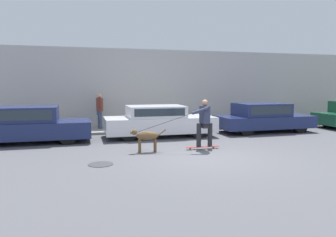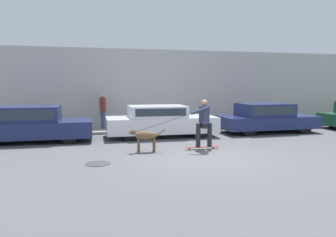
% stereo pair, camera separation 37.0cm
% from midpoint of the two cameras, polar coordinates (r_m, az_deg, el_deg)
% --- Properties ---
extents(ground_plane, '(36.00, 36.00, 0.00)m').
position_cam_midpoint_polar(ground_plane, '(9.69, 5.64, -6.75)').
color(ground_plane, '#545459').
extents(back_wall, '(32.00, 0.30, 3.82)m').
position_cam_midpoint_polar(back_wall, '(16.35, -3.86, 5.23)').
color(back_wall, '#B2ADA8').
rests_on(back_wall, ground_plane).
extents(sidewalk_curb, '(30.00, 1.85, 0.11)m').
position_cam_midpoint_polar(sidewalk_curb, '(15.42, -2.92, -1.73)').
color(sidewalk_curb, gray).
rests_on(sidewalk_curb, ground_plane).
extents(parked_car_0, '(4.34, 1.81, 1.32)m').
position_cam_midpoint_polar(parked_car_0, '(12.99, -23.88, -1.11)').
color(parked_car_0, black).
rests_on(parked_car_0, ground_plane).
extents(parked_car_1, '(4.47, 1.86, 1.27)m').
position_cam_midpoint_polar(parked_car_1, '(13.27, -2.39, -0.53)').
color(parked_car_1, black).
rests_on(parked_car_1, ground_plane).
extents(parked_car_2, '(4.26, 1.80, 1.28)m').
position_cam_midpoint_polar(parked_car_2, '(15.18, 15.58, 0.10)').
color(parked_car_2, black).
rests_on(parked_car_2, ground_plane).
extents(dog, '(1.14, 0.31, 0.73)m').
position_cam_midpoint_polar(dog, '(10.34, -4.83, -3.14)').
color(dog, brown).
rests_on(dog, ground_plane).
extents(skateboarder, '(2.82, 0.63, 1.63)m').
position_cam_midpoint_polar(skateboarder, '(10.76, 5.34, -0.48)').
color(skateboarder, beige).
rests_on(skateboarder, ground_plane).
extents(pedestrian_with_bag, '(0.28, 0.68, 1.61)m').
position_cam_midpoint_polar(pedestrian_with_bag, '(15.23, -12.51, 1.61)').
color(pedestrian_with_bag, '#3D4760').
rests_on(pedestrian_with_bag, sidewalk_curb).
extents(manhole_cover, '(0.66, 0.66, 0.01)m').
position_cam_midpoint_polar(manhole_cover, '(9.03, -12.80, -7.79)').
color(manhole_cover, '#38383D').
rests_on(manhole_cover, ground_plane).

